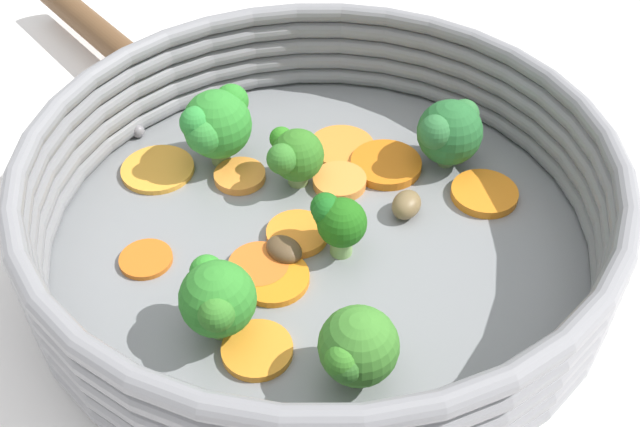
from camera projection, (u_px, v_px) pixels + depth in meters
name	position (u px, v px, depth m)	size (l,w,h in m)	color
ground_plane	(320.00, 247.00, 0.45)	(4.00, 4.00, 0.00)	silver
skillet	(320.00, 240.00, 0.45)	(0.32, 0.32, 0.01)	gray
skillet_rim_wall	(320.00, 192.00, 0.42)	(0.33, 0.33, 0.06)	gray
skillet_handle	(106.00, 39.00, 0.58)	(0.02, 0.02, 0.20)	brown
skillet_rivet_left	(227.00, 92.00, 0.54)	(0.01, 0.01, 0.01)	gray
skillet_rivet_right	(138.00, 131.00, 0.51)	(0.01, 0.01, 0.01)	gray
carrot_slice_0	(340.00, 181.00, 0.47)	(0.03, 0.03, 0.01)	orange
carrot_slice_1	(158.00, 169.00, 0.48)	(0.05, 0.05, 0.00)	gold
carrot_slice_2	(257.00, 350.00, 0.38)	(0.04, 0.04, 0.00)	orange
carrot_slice_3	(146.00, 259.00, 0.42)	(0.03, 0.03, 0.00)	orange
carrot_slice_4	(259.00, 266.00, 0.42)	(0.03, 0.03, 0.00)	orange
carrot_slice_5	(274.00, 278.00, 0.41)	(0.04, 0.04, 0.00)	orange
carrot_slice_6	(484.00, 192.00, 0.46)	(0.04, 0.04, 0.01)	orange
carrot_slice_7	(386.00, 165.00, 0.48)	(0.05, 0.05, 0.01)	orange
carrot_slice_8	(298.00, 237.00, 0.43)	(0.04, 0.04, 0.01)	orange
carrot_slice_9	(342.00, 146.00, 0.50)	(0.04, 0.04, 0.00)	orange
carrot_slice_10	(240.00, 176.00, 0.47)	(0.03, 0.03, 0.01)	orange
broccoli_floret_0	(216.00, 124.00, 0.47)	(0.05, 0.05, 0.05)	#7D9851
broccoli_floret_1	(449.00, 131.00, 0.47)	(0.04, 0.05, 0.05)	#658A4F
broccoli_floret_2	(217.00, 299.00, 0.37)	(0.04, 0.04, 0.05)	#669654
broccoli_floret_3	(357.00, 349.00, 0.35)	(0.04, 0.04, 0.04)	#87B065
broccoli_floret_4	(290.00, 156.00, 0.46)	(0.04, 0.03, 0.04)	#789451
broccoli_floret_5	(336.00, 220.00, 0.41)	(0.03, 0.03, 0.04)	#81AE5E
mushroom_piece_0	(407.00, 205.00, 0.45)	(0.02, 0.02, 0.01)	olive
mushroom_piece_1	(284.00, 249.00, 0.42)	(0.02, 0.02, 0.01)	brown
mushroom_piece_2	(216.00, 282.00, 0.41)	(0.03, 0.02, 0.01)	brown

